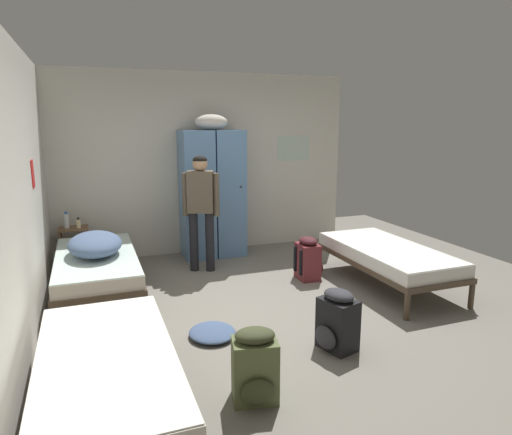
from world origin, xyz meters
name	(u,v)px	position (x,y,z in m)	size (l,w,h in m)	color
ground_plane	(264,308)	(0.00, 0.00, 0.00)	(7.69, 7.69, 0.00)	slate
room_backdrop	(136,176)	(-1.15, 1.18, 1.34)	(4.54, 4.86, 2.68)	beige
locker_bank	(212,191)	(0.02, 2.12, 0.97)	(0.90, 0.55, 2.07)	#5B84B2
shelf_unit	(75,244)	(-1.91, 2.16, 0.35)	(0.38, 0.30, 0.57)	brown
bed_left_rear	(96,264)	(-1.66, 1.01, 0.38)	(0.90, 1.90, 0.49)	#473828
bed_left_front	(107,369)	(-1.66, -1.39, 0.38)	(0.90, 1.90, 0.49)	#473828
bed_right	(387,255)	(1.66, 0.12, 0.38)	(0.90, 1.90, 0.49)	#473828
bedding_heap	(95,244)	(-1.66, 1.02, 0.61)	(0.59, 0.88, 0.24)	slate
person_traveler	(201,203)	(-0.31, 1.46, 0.93)	(0.46, 0.31, 1.54)	black
water_bottle	(66,221)	(-1.99, 2.18, 0.67)	(0.06, 0.06, 0.22)	white
lotion_bottle	(78,223)	(-1.84, 2.12, 0.63)	(0.06, 0.06, 0.14)	beige
backpack_maroon	(308,259)	(0.87, 0.67, 0.26)	(0.35, 0.33, 0.55)	maroon
backpack_olive	(255,367)	(-0.67, -1.52, 0.26)	(0.36, 0.38, 0.55)	#566038
backpack_black	(337,321)	(0.27, -1.07, 0.26)	(0.39, 0.37, 0.55)	black
clothes_pile_denim	(212,332)	(-0.70, -0.46, 0.04)	(0.43, 0.47, 0.08)	#42567A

